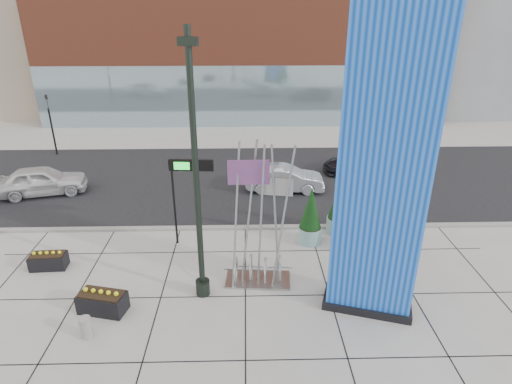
{
  "coord_description": "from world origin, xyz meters",
  "views": [
    {
      "loc": [
        1.07,
        -13.42,
        9.53
      ],
      "look_at": [
        1.45,
        2.0,
        2.73
      ],
      "focal_mm": 30.0,
      "sensor_mm": 36.0,
      "label": 1
    }
  ],
  "objects_px": {
    "car_white_west": "(42,181)",
    "lamp_post": "(198,200)",
    "public_art_sculpture": "(259,248)",
    "overhead_street_sign": "(188,172)",
    "concrete_bollard": "(86,328)",
    "car_silver_mid": "(285,179)",
    "blue_pylon": "(382,180)"
  },
  "relations": [
    {
      "from": "concrete_bollard",
      "to": "overhead_street_sign",
      "type": "height_order",
      "value": "overhead_street_sign"
    },
    {
      "from": "lamp_post",
      "to": "car_silver_mid",
      "type": "height_order",
      "value": "lamp_post"
    },
    {
      "from": "blue_pylon",
      "to": "concrete_bollard",
      "type": "bearing_deg",
      "value": -154.82
    },
    {
      "from": "blue_pylon",
      "to": "car_white_west",
      "type": "xyz_separation_m",
      "value": [
        -15.15,
        9.82,
        -3.9
      ]
    },
    {
      "from": "lamp_post",
      "to": "public_art_sculpture",
      "type": "bearing_deg",
      "value": 20.65
    },
    {
      "from": "blue_pylon",
      "to": "car_white_west",
      "type": "distance_m",
      "value": 18.47
    },
    {
      "from": "car_white_west",
      "to": "car_silver_mid",
      "type": "bearing_deg",
      "value": -103.7
    },
    {
      "from": "lamp_post",
      "to": "car_silver_mid",
      "type": "xyz_separation_m",
      "value": [
        3.71,
        9.18,
        -3.0
      ]
    },
    {
      "from": "blue_pylon",
      "to": "overhead_street_sign",
      "type": "distance_m",
      "value": 7.95
    },
    {
      "from": "car_silver_mid",
      "to": "car_white_west",
      "type": "bearing_deg",
      "value": 94.3
    },
    {
      "from": "lamp_post",
      "to": "public_art_sculpture",
      "type": "height_order",
      "value": "lamp_post"
    },
    {
      "from": "public_art_sculpture",
      "to": "concrete_bollard",
      "type": "bearing_deg",
      "value": -148.23
    },
    {
      "from": "blue_pylon",
      "to": "concrete_bollard",
      "type": "height_order",
      "value": "blue_pylon"
    },
    {
      "from": "public_art_sculpture",
      "to": "concrete_bollard",
      "type": "relative_size",
      "value": 7.53
    },
    {
      "from": "car_silver_mid",
      "to": "lamp_post",
      "type": "bearing_deg",
      "value": 161.53
    },
    {
      "from": "overhead_street_sign",
      "to": "car_silver_mid",
      "type": "height_order",
      "value": "overhead_street_sign"
    },
    {
      "from": "concrete_bollard",
      "to": "car_silver_mid",
      "type": "distance_m",
      "value": 13.35
    },
    {
      "from": "lamp_post",
      "to": "public_art_sculpture",
      "type": "relative_size",
      "value": 1.66
    },
    {
      "from": "lamp_post",
      "to": "concrete_bollard",
      "type": "distance_m",
      "value": 5.21
    },
    {
      "from": "blue_pylon",
      "to": "car_white_west",
      "type": "bearing_deg",
      "value": 164.22
    },
    {
      "from": "lamp_post",
      "to": "concrete_bollard",
      "type": "height_order",
      "value": "lamp_post"
    },
    {
      "from": "blue_pylon",
      "to": "overhead_street_sign",
      "type": "bearing_deg",
      "value": 162.81
    },
    {
      "from": "concrete_bollard",
      "to": "blue_pylon",
      "type": "bearing_deg",
      "value": 7.99
    },
    {
      "from": "overhead_street_sign",
      "to": "car_white_west",
      "type": "relative_size",
      "value": 0.84
    },
    {
      "from": "car_white_west",
      "to": "lamp_post",
      "type": "bearing_deg",
      "value": -148.05
    },
    {
      "from": "public_art_sculpture",
      "to": "car_silver_mid",
      "type": "relative_size",
      "value": 1.28
    },
    {
      "from": "lamp_post",
      "to": "blue_pylon",
      "type": "bearing_deg",
      "value": -8.11
    },
    {
      "from": "public_art_sculpture",
      "to": "car_white_west",
      "type": "height_order",
      "value": "public_art_sculpture"
    },
    {
      "from": "public_art_sculpture",
      "to": "overhead_street_sign",
      "type": "height_order",
      "value": "public_art_sculpture"
    },
    {
      "from": "concrete_bollard",
      "to": "car_white_west",
      "type": "distance_m",
      "value": 12.65
    },
    {
      "from": "car_silver_mid",
      "to": "concrete_bollard",
      "type": "bearing_deg",
      "value": 151.22
    },
    {
      "from": "concrete_bollard",
      "to": "car_white_west",
      "type": "xyz_separation_m",
      "value": [
        -6.04,
        11.1,
        0.42
      ]
    }
  ]
}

